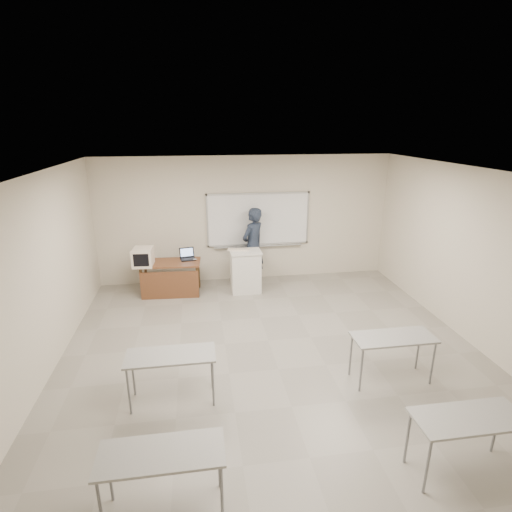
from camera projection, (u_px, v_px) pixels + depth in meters
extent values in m
cube|color=gray|center=(278.00, 370.00, 6.29)|extent=(7.00, 8.00, 0.01)
cube|color=white|center=(258.00, 219.00, 9.58)|extent=(2.40, 0.03, 1.20)
cube|color=#B7BABC|center=(258.00, 194.00, 9.38)|extent=(2.48, 0.04, 0.04)
cube|color=#B7BABC|center=(258.00, 244.00, 9.77)|extent=(2.48, 0.04, 0.04)
cube|color=#B7BABC|center=(207.00, 221.00, 9.40)|extent=(0.04, 0.04, 1.28)
cube|color=#B7BABC|center=(308.00, 218.00, 9.75)|extent=(0.04, 0.04, 1.28)
cube|color=#B7BABC|center=(259.00, 246.00, 9.74)|extent=(2.16, 0.07, 0.02)
cube|color=gray|center=(170.00, 356.00, 5.36)|extent=(1.20, 0.50, 0.03)
cylinder|color=slate|center=(129.00, 392.00, 5.21)|extent=(0.03, 0.03, 0.70)
cylinder|color=slate|center=(213.00, 384.00, 5.37)|extent=(0.03, 0.03, 0.70)
cylinder|color=slate|center=(133.00, 374.00, 5.59)|extent=(0.03, 0.03, 0.70)
cylinder|color=slate|center=(212.00, 367.00, 5.74)|extent=(0.03, 0.03, 0.70)
cube|color=gray|center=(394.00, 337.00, 5.82)|extent=(1.20, 0.50, 0.03)
cylinder|color=slate|center=(361.00, 370.00, 5.67)|extent=(0.03, 0.03, 0.70)
cylinder|color=slate|center=(433.00, 363.00, 5.83)|extent=(0.03, 0.03, 0.70)
cylinder|color=slate|center=(351.00, 355.00, 6.04)|extent=(0.03, 0.03, 0.70)
cylinder|color=slate|center=(418.00, 349.00, 6.20)|extent=(0.03, 0.03, 0.70)
cube|color=gray|center=(161.00, 454.00, 3.77)|extent=(1.20, 0.50, 0.03)
cylinder|color=slate|center=(101.00, 510.00, 3.62)|extent=(0.03, 0.03, 0.70)
cylinder|color=slate|center=(222.00, 494.00, 3.77)|extent=(0.03, 0.03, 0.70)
cylinder|color=slate|center=(109.00, 473.00, 3.99)|extent=(0.03, 0.03, 0.70)
cylinder|color=slate|center=(219.00, 460.00, 4.15)|extent=(0.03, 0.03, 0.70)
cube|color=gray|center=(470.00, 418.00, 4.22)|extent=(1.20, 0.50, 0.03)
cylinder|color=slate|center=(427.00, 466.00, 4.07)|extent=(0.03, 0.03, 0.70)
cylinder|color=slate|center=(408.00, 438.00, 4.45)|extent=(0.03, 0.03, 0.70)
cylinder|color=slate|center=(496.00, 427.00, 4.61)|extent=(0.03, 0.03, 0.70)
cube|color=brown|center=(170.00, 263.00, 8.90)|extent=(1.33, 0.66, 0.04)
cube|color=brown|center=(171.00, 285.00, 8.73)|extent=(1.26, 0.03, 0.63)
cylinder|color=#422C15|center=(142.00, 285.00, 8.67)|extent=(0.06, 0.06, 0.71)
cylinder|color=#422C15|center=(198.00, 281.00, 8.85)|extent=(0.06, 0.06, 0.71)
cylinder|color=#422C15|center=(145.00, 276.00, 9.18)|extent=(0.06, 0.06, 0.71)
cylinder|color=#422C15|center=(198.00, 273.00, 9.36)|extent=(0.06, 0.06, 0.71)
cube|color=white|center=(246.00, 272.00, 9.08)|extent=(0.66, 0.47, 0.94)
cube|color=white|center=(245.00, 252.00, 8.93)|extent=(0.70, 0.51, 0.04)
cube|color=beige|center=(143.00, 256.00, 8.66)|extent=(0.40, 0.43, 0.38)
cube|color=beige|center=(142.00, 260.00, 8.44)|extent=(0.42, 0.04, 0.40)
cube|color=black|center=(142.00, 260.00, 8.42)|extent=(0.32, 0.01, 0.28)
cube|color=black|center=(188.00, 259.00, 9.04)|extent=(0.33, 0.24, 0.02)
cube|color=black|center=(188.00, 259.00, 9.02)|extent=(0.27, 0.14, 0.01)
cube|color=black|center=(188.00, 252.00, 9.14)|extent=(0.33, 0.07, 0.23)
cube|color=#91AFE7|center=(188.00, 252.00, 9.13)|extent=(0.28, 0.05, 0.17)
ellipsoid|color=#98999F|center=(195.00, 259.00, 9.01)|extent=(0.10, 0.08, 0.04)
cube|color=beige|center=(238.00, 250.00, 8.97)|extent=(0.51, 0.25, 0.03)
imported|color=black|center=(253.00, 246.00, 9.50)|extent=(0.79, 0.78, 1.84)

